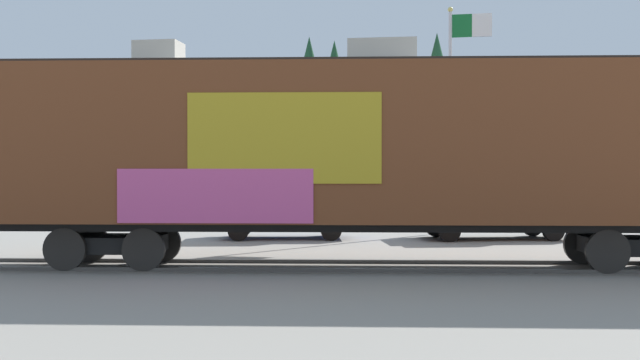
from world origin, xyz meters
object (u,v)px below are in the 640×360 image
Objects in this scene: flagpole at (458,88)px; freight_car at (371,148)px; parked_car_blue at (283,212)px; parked_car_black at (491,212)px.

freight_car is at bearing -106.78° from flagpole.
freight_car is 4.11× the size of parked_car_blue.
flagpole is 1.79× the size of parked_car_blue.
freight_car is 8.06m from parked_car_black.
parked_car_blue is (-5.71, -2.56, -4.16)m from flagpole.
flagpole reaches higher than parked_car_blue.
freight_car reaches higher than parked_car_black.
parked_car_blue is at bearing 114.26° from freight_car.
parked_car_black is at bearing 3.87° from parked_car_blue.
freight_car is 3.59× the size of parked_car_black.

